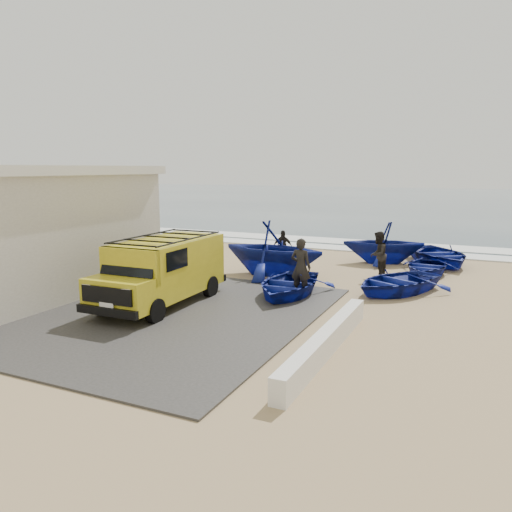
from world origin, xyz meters
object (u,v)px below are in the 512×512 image
(van, at_px, (163,269))
(boat_near_right, at_px, (396,282))
(parapet, at_px, (326,341))
(boat_near_left, at_px, (288,284))
(fisherman_front, at_px, (301,267))
(fisherman_back, at_px, (282,247))
(boat_far_left, at_px, (384,243))
(boat_far_right, at_px, (438,254))
(boat_mid_right, at_px, (427,266))
(boat_mid_left, at_px, (273,248))
(fisherman_middle, at_px, (378,255))

(van, relative_size, boat_near_right, 1.34)
(parapet, xyz_separation_m, boat_near_left, (-2.72, 4.56, 0.11))
(boat_near_left, bearing_deg, boat_near_right, 27.82)
(van, relative_size, fisherman_front, 2.57)
(boat_near_right, distance_m, fisherman_back, 6.45)
(boat_far_left, relative_size, fisherman_front, 1.82)
(van, relative_size, fisherman_back, 3.33)
(boat_far_right, bearing_deg, boat_mid_right, -124.68)
(van, bearing_deg, boat_mid_left, 74.13)
(boat_near_right, bearing_deg, fisherman_back, 177.45)
(boat_near_right, bearing_deg, boat_mid_left, -160.80)
(boat_near_right, height_order, fisherman_back, fisherman_back)
(boat_near_left, height_order, boat_far_left, boat_far_left)
(fisherman_back, bearing_deg, fisherman_middle, -34.95)
(boat_far_right, bearing_deg, fisherman_front, -145.11)
(van, xyz_separation_m, boat_mid_left, (1.42, 5.40, -0.05))
(boat_mid_left, bearing_deg, boat_near_right, -95.71)
(boat_far_right, bearing_deg, fisherman_back, 173.69)
(boat_far_left, distance_m, fisherman_middle, 3.13)
(boat_mid_left, xyz_separation_m, boat_far_right, (5.74, 5.31, -0.66))
(boat_mid_right, height_order, fisherman_back, fisherman_back)
(boat_near_left, relative_size, boat_mid_right, 1.16)
(boat_mid_left, bearing_deg, fisherman_front, -137.20)
(parapet, bearing_deg, fisherman_front, 116.29)
(fisherman_back, bearing_deg, parapet, -84.02)
(parapet, distance_m, boat_far_right, 12.66)
(parapet, xyz_separation_m, boat_mid_right, (1.12, 10.04, 0.06))
(boat_mid_left, bearing_deg, van, 168.65)
(boat_near_right, distance_m, boat_mid_left, 5.05)
(boat_far_left, xyz_separation_m, boat_far_right, (2.26, 0.78, -0.50))
(boat_far_right, xyz_separation_m, fisherman_middle, (-1.90, -3.89, 0.47))
(boat_near_left, xyz_separation_m, fisherman_back, (-2.30, 5.23, 0.36))
(fisherman_front, bearing_deg, boat_far_left, -95.91)
(boat_near_left, bearing_deg, fisherman_middle, 59.73)
(boat_mid_left, relative_size, fisherman_middle, 2.30)
(boat_mid_left, relative_size, boat_far_left, 1.17)
(boat_near_right, xyz_separation_m, fisherman_front, (-2.85, -1.75, 0.59))
(fisherman_middle, bearing_deg, boat_near_right, 35.01)
(van, relative_size, boat_far_right, 1.19)
(boat_far_left, xyz_separation_m, fisherman_middle, (0.37, -3.11, -0.03))
(boat_mid_left, relative_size, fisherman_front, 2.13)
(boat_mid_left, bearing_deg, boat_far_right, -43.83)
(fisherman_front, height_order, fisherman_middle, fisherman_front)
(boat_mid_right, bearing_deg, boat_far_left, 142.17)
(fisherman_front, bearing_deg, boat_mid_left, -45.41)
(van, xyz_separation_m, boat_mid_right, (6.97, 8.16, -0.81))
(boat_mid_left, height_order, boat_far_right, boat_mid_left)
(boat_far_right, distance_m, fisherman_front, 8.68)
(boat_near_right, height_order, fisherman_front, fisherman_front)
(fisherman_front, bearing_deg, van, 44.34)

